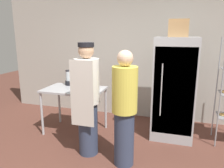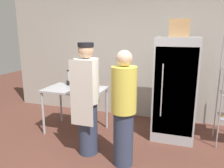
{
  "view_description": "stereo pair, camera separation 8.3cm",
  "coord_description": "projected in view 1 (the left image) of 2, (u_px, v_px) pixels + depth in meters",
  "views": [
    {
      "loc": [
        0.83,
        -2.48,
        1.89
      ],
      "look_at": [
        -0.14,
        0.74,
        1.1
      ],
      "focal_mm": 35.0,
      "sensor_mm": 36.0,
      "label": 1
    },
    {
      "loc": [
        0.91,
        -2.46,
        1.89
      ],
      "look_at": [
        -0.14,
        0.74,
        1.1
      ],
      "focal_mm": 35.0,
      "sensor_mm": 36.0,
      "label": 2
    }
  ],
  "objects": [
    {
      "name": "person_customer",
      "position": [
        124.0,
        109.0,
        3.04
      ],
      "size": [
        0.35,
        0.35,
        1.67
      ],
      "color": "#333D56",
      "rests_on": "ground_plane"
    },
    {
      "name": "refrigerator",
      "position": [
        174.0,
        89.0,
        3.91
      ],
      "size": [
        0.72,
        0.71,
        1.82
      ],
      "color": "#ADAFB5",
      "rests_on": "ground_plane"
    },
    {
      "name": "donut_box",
      "position": [
        88.0,
        87.0,
        4.05
      ],
      "size": [
        0.3,
        0.2,
        0.24
      ],
      "color": "silver",
      "rests_on": "prep_counter"
    },
    {
      "name": "person_baker",
      "position": [
        87.0,
        99.0,
        3.31
      ],
      "size": [
        0.37,
        0.39,
        1.75
      ],
      "color": "#333D56",
      "rests_on": "ground_plane"
    },
    {
      "name": "prep_counter",
      "position": [
        74.0,
        94.0,
        4.13
      ],
      "size": [
        1.12,
        0.71,
        0.86
      ],
      "color": "#ADAFB5",
      "rests_on": "ground_plane"
    },
    {
      "name": "back_wall",
      "position": [
        139.0,
        53.0,
        4.83
      ],
      "size": [
        6.4,
        0.12,
        2.91
      ],
      "primitive_type": "cube",
      "color": "#ADA89E",
      "rests_on": "ground_plane"
    },
    {
      "name": "blender_pitcher",
      "position": [
        69.0,
        78.0,
        4.36
      ],
      "size": [
        0.14,
        0.14,
        0.3
      ],
      "color": "black",
      "rests_on": "prep_counter"
    },
    {
      "name": "cardboard_storage_box",
      "position": [
        178.0,
        28.0,
        3.63
      ],
      "size": [
        0.33,
        0.32,
        0.29
      ],
      "color": "#A87F51",
      "rests_on": "refrigerator"
    }
  ]
}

